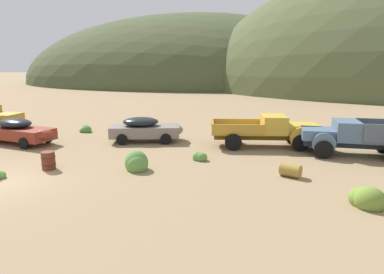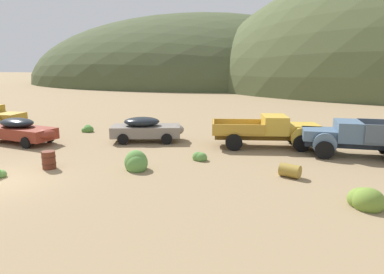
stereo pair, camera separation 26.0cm
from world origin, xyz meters
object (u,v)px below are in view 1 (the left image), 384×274
Objects in this scene: car_rust_red at (20,131)px; car_primer_gray at (147,129)px; truck_chalk_blue at (349,137)px; oil_drum_tipped at (291,170)px; oil_drum_spare at (48,161)px; truck_faded_yellow at (272,130)px.

car_primer_gray is (7.36, 2.51, -0.00)m from car_rust_red.
truck_chalk_blue is at bearing -18.96° from car_primer_gray.
truck_chalk_blue reaches higher than car_primer_gray.
truck_chalk_blue is 5.54× the size of oil_drum_tipped.
car_rust_red reaches higher than oil_drum_tipped.
oil_drum_spare is (4.98, -4.08, -0.39)m from car_rust_red.
truck_chalk_blue is at bearing 23.45° from oil_drum_spare.
car_rust_red is 16.21m from oil_drum_tipped.
truck_faded_yellow is (7.73, 0.52, 0.18)m from car_primer_gray.
truck_faded_yellow is at bearing -12.99° from car_primer_gray.
car_primer_gray is 0.75× the size of truck_faded_yellow.
car_primer_gray is at bearing -3.22° from truck_chalk_blue.
truck_chalk_blue reaches higher than car_rust_red.
oil_drum_spare reaches higher than oil_drum_tipped.
car_primer_gray is 0.86× the size of truck_chalk_blue.
truck_chalk_blue is 6.64× the size of oil_drum_spare.
oil_drum_tipped is at bearing -46.61° from car_primer_gray.
oil_drum_tipped is (0.93, -5.47, -0.70)m from truck_faded_yellow.
oil_drum_spare is at bearing -171.57° from oil_drum_tipped.
car_rust_red is 0.79× the size of truck_faded_yellow.
truck_chalk_blue is (4.06, -0.96, 0.02)m from truck_faded_yellow.
truck_chalk_blue is 15.46m from oil_drum_spare.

